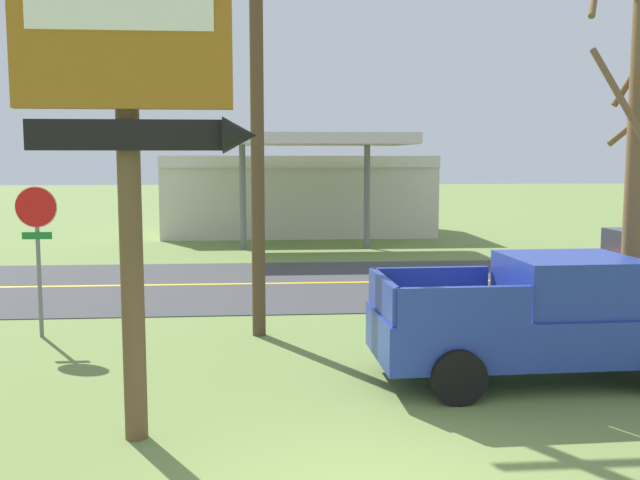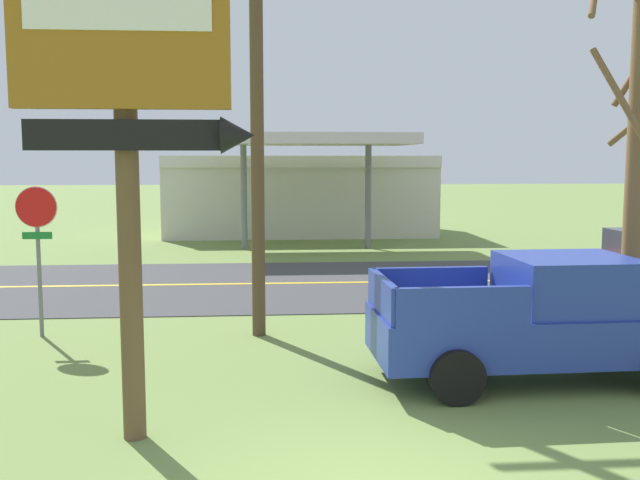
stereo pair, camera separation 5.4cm
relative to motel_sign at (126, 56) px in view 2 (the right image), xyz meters
The scene contains 8 objects.
road_asphalt 12.26m from the motel_sign, 76.16° to the left, with size 140.00×8.00×0.02m, color #3D3D3F.
road_centre_line 12.26m from the motel_sign, 76.16° to the left, with size 126.00×0.20×0.01m, color gold.
motel_sign is the anchor object (origin of this frame).
stop_sign 6.69m from the motel_sign, 117.23° to the left, with size 0.80×0.08×2.95m.
utility_pole 5.47m from the motel_sign, 74.65° to the left, with size 2.20×0.26×8.21m.
bare_tree 9.20m from the motel_sign, 25.05° to the left, with size 2.44×2.24×7.65m.
gas_station 24.86m from the motel_sign, 82.65° to the left, with size 12.00×11.50×4.40m.
pickup_blue_parked_on_lawn 7.29m from the motel_sign, 19.16° to the left, with size 5.25×2.35×1.96m.
Camera 2 is at (-1.11, -6.66, 3.48)m, focal length 40.14 mm.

